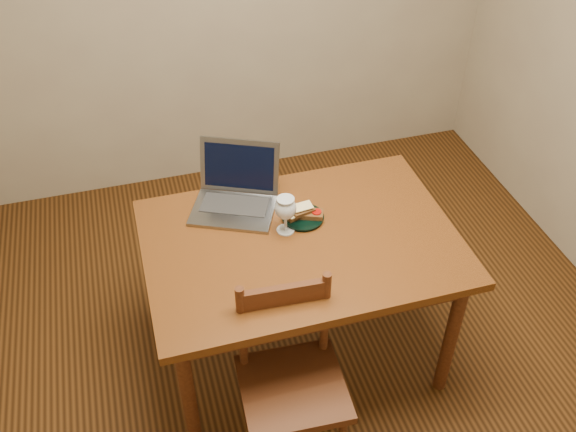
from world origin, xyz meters
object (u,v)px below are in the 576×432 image
object	(u,v)px
table	(301,254)
milk_glass	(286,215)
chair	(292,375)
plate	(303,218)
laptop	(236,189)

from	to	relation	value
table	milk_glass	xyz separation A→B (m)	(-0.05, 0.07, 0.17)
chair	plate	xyz separation A→B (m)	(0.22, 0.57, 0.28)
chair	plate	distance (m)	0.67
table	plate	size ratio (longest dim) A/B	7.11
milk_glass	laptop	bearing A→B (deg)	121.93
table	chair	world-z (taller)	chair
chair	milk_glass	distance (m)	0.64
milk_glass	plate	bearing A→B (deg)	29.62
table	laptop	size ratio (longest dim) A/B	2.85
chair	milk_glass	bearing A→B (deg)	79.72
chair	plate	bearing A→B (deg)	72.46
plate	milk_glass	distance (m)	0.13
table	milk_glass	distance (m)	0.19
table	milk_glass	bearing A→B (deg)	123.95
chair	table	bearing A→B (deg)	72.27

